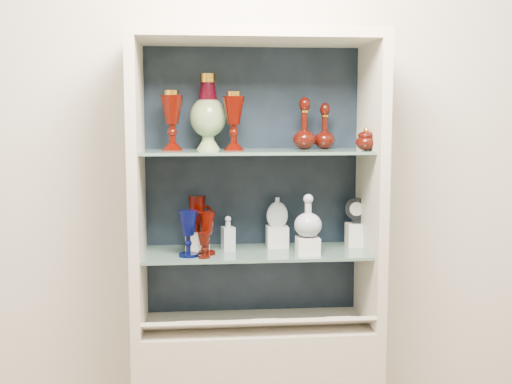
{
  "coord_description": "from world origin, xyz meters",
  "views": [
    {
      "loc": [
        -0.24,
        -1.06,
        1.61
      ],
      "look_at": [
        0.0,
        1.53,
        1.3
      ],
      "focal_mm": 45.0,
      "sensor_mm": 36.0,
      "label": 1
    }
  ],
  "objects": [
    {
      "name": "cabinet_top_cap",
      "position": [
        0.0,
        1.53,
        1.92
      ],
      "size": [
        1.0,
        0.4,
        0.04
      ],
      "primitive_type": "cube",
      "color": "beige",
      "rests_on": "cabinet_side_left"
    },
    {
      "name": "pedestal_lamp_right",
      "position": [
        -0.09,
        1.55,
        1.59
      ],
      "size": [
        0.11,
        0.11,
        0.24
      ],
      "primitive_type": null,
      "rotation": [
        0.0,
        0.0,
        -0.3
      ],
      "color": "#3F0600",
      "rests_on": "shelf_upper"
    },
    {
      "name": "pedestal_lamp_left",
      "position": [
        -0.34,
        1.58,
        1.59
      ],
      "size": [
        0.12,
        0.12,
        0.24
      ],
      "primitive_type": null,
      "rotation": [
        0.0,
        0.0,
        -0.32
      ],
      "color": "#3F0600",
      "rests_on": "shelf_upper"
    },
    {
      "name": "label_card_3",
      "position": [
        -0.28,
        1.42,
        0.8
      ],
      "size": [
        0.1,
        0.06,
        0.03
      ],
      "primitive_type": "cube",
      "rotation": [
        -0.44,
        0.0,
        0.0
      ],
      "color": "white",
      "rests_on": "label_ledge"
    },
    {
      "name": "ruby_decanter_a",
      "position": [
        0.21,
        1.59,
        1.59
      ],
      "size": [
        0.12,
        0.12,
        0.24
      ],
      "primitive_type": null,
      "rotation": [
        0.0,
        0.0,
        0.35
      ],
      "color": "#3C0C06",
      "rests_on": "shelf_upper"
    },
    {
      "name": "ruby_goblet_tall",
      "position": [
        -0.2,
        1.51,
        1.14
      ],
      "size": [
        0.09,
        0.09,
        0.17
      ],
      "primitive_type": null,
      "rotation": [
        0.0,
        0.0,
        0.21
      ],
      "color": "#3F0600",
      "rests_on": "shelf_lower"
    },
    {
      "name": "label_card_1",
      "position": [
        0.02,
        1.42,
        0.8
      ],
      "size": [
        0.1,
        0.06,
        0.03
      ],
      "primitive_type": "cube",
      "rotation": [
        -0.44,
        0.0,
        0.0
      ],
      "color": "white",
      "rests_on": "label_ledge"
    },
    {
      "name": "ruby_goblet_small",
      "position": [
        -0.21,
        1.44,
        1.1
      ],
      "size": [
        0.06,
        0.06,
        0.1
      ],
      "primitive_type": null,
      "rotation": [
        0.0,
        0.0,
        -0.28
      ],
      "color": "#3C0C06",
      "rests_on": "shelf_lower"
    },
    {
      "name": "cobalt_goblet",
      "position": [
        -0.28,
        1.47,
        1.14
      ],
      "size": [
        0.08,
        0.08,
        0.18
      ],
      "primitive_type": null,
      "rotation": [
        0.0,
        0.0,
        0.06
      ],
      "color": "#02083C",
      "rests_on": "shelf_lower"
    },
    {
      "name": "riser_flat_flask",
      "position": [
        0.1,
        1.63,
        1.09
      ],
      "size": [
        0.09,
        0.09,
        0.09
      ],
      "primitive_type": "cube",
      "color": "silver",
      "rests_on": "shelf_lower"
    },
    {
      "name": "label_ledge",
      "position": [
        0.0,
        1.42,
        0.78
      ],
      "size": [
        0.92,
        0.17,
        0.09
      ],
      "primitive_type": "cube",
      "rotation": [
        -0.44,
        0.0,
        0.0
      ],
      "color": "beige",
      "rests_on": "cabinet_base"
    },
    {
      "name": "riser_clear_round_decanter",
      "position": [
        0.21,
        1.47,
        1.08
      ],
      "size": [
        0.09,
        0.09,
        0.07
      ],
      "primitive_type": "cube",
      "color": "silver",
      "rests_on": "shelf_lower"
    },
    {
      "name": "flat_flask",
      "position": [
        0.1,
        1.63,
        1.2
      ],
      "size": [
        0.09,
        0.04,
        0.13
      ],
      "primitive_type": null,
      "rotation": [
        0.0,
        0.0,
        0.01
      ],
      "color": "#B1BFC6",
      "rests_on": "riser_flat_flask"
    },
    {
      "name": "cameo_medallion",
      "position": [
        0.44,
        1.61,
        1.21
      ],
      "size": [
        0.1,
        0.04,
        0.12
      ],
      "primitive_type": null,
      "rotation": [
        0.0,
        0.0,
        -0.1
      ],
      "color": "black",
      "rests_on": "riser_cameo_medallion"
    },
    {
      "name": "clear_square_bottle",
      "position": [
        -0.11,
        1.58,
        1.12
      ],
      "size": [
        0.06,
        0.06,
        0.14
      ],
      "primitive_type": null,
      "rotation": [
        0.0,
        0.0,
        0.24
      ],
      "color": "#9FA9BA",
      "rests_on": "shelf_lower"
    },
    {
      "name": "ruby_decanter_b",
      "position": [
        0.3,
        1.62,
        1.57
      ],
      "size": [
        0.12,
        0.12,
        0.2
      ],
      "primitive_type": null,
      "rotation": [
        0.0,
        0.0,
        0.43
      ],
      "color": "#3C0C06",
      "rests_on": "shelf_upper"
    },
    {
      "name": "cabinet_side_left",
      "position": [
        -0.48,
        1.53,
        1.32
      ],
      "size": [
        0.04,
        0.4,
        1.15
      ],
      "primitive_type": "cube",
      "color": "beige",
      "rests_on": "cabinet_base"
    },
    {
      "name": "label_card_2",
      "position": [
        0.32,
        1.42,
        0.8
      ],
      "size": [
        0.1,
        0.06,
        0.03
      ],
      "primitive_type": "cube",
      "rotation": [
        -0.44,
        0.0,
        0.0
      ],
      "color": "white",
      "rests_on": "label_ledge"
    },
    {
      "name": "riser_cameo_medallion",
      "position": [
        0.44,
        1.61,
        1.1
      ],
      "size": [
        0.08,
        0.08,
        0.1
      ],
      "primitive_type": "cube",
      "color": "silver",
      "rests_on": "shelf_lower"
    },
    {
      "name": "enamel_urn",
      "position": [
        -0.19,
        1.63,
        1.63
      ],
      "size": [
        0.18,
        0.18,
        0.31
      ],
      "primitive_type": null,
      "rotation": [
        0.0,
        0.0,
        0.2
      ],
      "color": "#0D4D1D",
      "rests_on": "shelf_upper"
    },
    {
      "name": "riser_ruby_pitcher",
      "position": [
        -0.24,
        1.6,
        1.09
      ],
      "size": [
        0.1,
        0.1,
        0.08
      ],
      "primitive_type": "cube",
      "color": "silver",
      "rests_on": "shelf_lower"
    },
    {
      "name": "label_card_0",
      "position": [
        -0.24,
        1.42,
        0.8
      ],
      "size": [
        0.1,
        0.06,
        0.03
      ],
      "primitive_type": "cube",
      "rotation": [
        -0.44,
        0.0,
        0.0
      ],
      "color": "white",
      "rests_on": "label_ledge"
    },
    {
      "name": "cabinet_side_right",
      "position": [
        0.48,
        1.53,
        1.32
      ],
      "size": [
        0.04,
        0.4,
        1.15
      ],
      "primitive_type": "cube",
      "color": "beige",
      "rests_on": "cabinet_base"
    },
    {
      "name": "lidded_bowl",
      "position": [
        0.44,
        1.48,
        1.52
      ],
      "size": [
        0.11,
        0.11,
        0.09
      ],
      "primitive_type": null,
      "rotation": [
        0.0,
        0.0,
        0.39
      ],
      "color": "#3C0C06",
      "rests_on": "shelf_upper"
    },
    {
      "name": "shelf_upper",
      "position": [
        0.0,
        1.55,
        1.46
      ],
      "size": [
        0.92,
        0.34,
        0.01
      ],
      "primitive_type": "cube",
      "color": "slate",
      "rests_on": "cabinet_side_left"
    },
    {
      "name": "clear_round_decanter",
      "position": [
        0.21,
        1.47,
        1.2
      ],
      "size": [
        0.14,
        0.14,
        0.17
      ],
      "primitive_type": null,
      "rotation": [
        0.0,
        0.0,
        0.24
      ],
      "color": "#9FA9BA",
      "rests_on": "riser_clear_round_decanter"
    },
    {
      "name": "ruby_pitcher",
      "position": [
        -0.24,
        1.6,
        1.21
      ],
      "size": [
        0.12,
        0.08,
        0.15
      ],
      "primitive_type": null,
      "rotation": [
        0.0,
        0.0,
        0.12
      ],
      "color": "#3F0600",
      "rests_on": "riser_ruby_pitcher"
    },
    {
      "name": "wall_back",
      "position": [
        0.0,
        1.75,
        1.4
      ],
      "size": [
        3.5,
        0.02,
        2.8
      ],
      "primitive_type": "cube",
      "color": "beige",
      "rests_on": "ground"
    },
    {
      "name": "cabinet_back_panel",
      "position": [
        0.0,
        1.72,
        1.32
      ],
      "size": [
        0.98,
        0.02,
        1.15
      ],
      "primitive_type": "cube",
      "color": "black",
      "rests_on": "cabinet_base"
    },
    {
      "name": "shelf_lower",
      "position": [
        0.0,
        1.55,
        1.04
      ],
      "size": [
        0.92,
        0.34,
        0.01
      ],
      "primitive_type": "cube",
      "color": "slate",
      "rests_on": "cabinet_side_left"
    }
  ]
}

